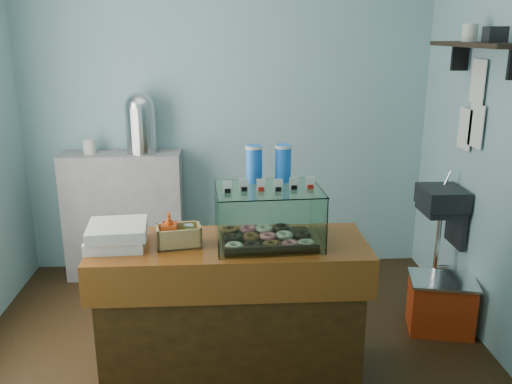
{
  "coord_description": "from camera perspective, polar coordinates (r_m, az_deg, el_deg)",
  "views": [
    {
      "loc": [
        -0.02,
        -3.19,
        2.08
      ],
      "look_at": [
        0.16,
        -0.15,
        1.18
      ],
      "focal_mm": 38.0,
      "sensor_mm": 36.0,
      "label": 1
    }
  ],
  "objects": [
    {
      "name": "display_case",
      "position": [
        3.14,
        1.23,
        -2.15
      ],
      "size": [
        0.62,
        0.47,
        0.55
      ],
      "rotation": [
        0.0,
        0.0,
        0.05
      ],
      "color": "#301D0E",
      "rests_on": "counter"
    },
    {
      "name": "condiment_crate",
      "position": [
        3.12,
        -8.39,
        -4.42
      ],
      "size": [
        0.27,
        0.19,
        0.2
      ],
      "rotation": [
        0.0,
        0.0,
        0.18
      ],
      "color": "tan",
      "rests_on": "counter"
    },
    {
      "name": "room_shell",
      "position": [
        3.22,
        -2.54,
        9.84
      ],
      "size": [
        3.54,
        3.04,
        2.82
      ],
      "color": "#83BEBF",
      "rests_on": "ground"
    },
    {
      "name": "back_shelf",
      "position": [
        4.84,
        -13.66,
        -2.39
      ],
      "size": [
        1.0,
        0.32,
        1.1
      ],
      "primitive_type": "cube",
      "color": "#99999C",
      "rests_on": "ground"
    },
    {
      "name": "pastry_boxes",
      "position": [
        3.2,
        -14.42,
        -4.39
      ],
      "size": [
        0.36,
        0.36,
        0.13
      ],
      "rotation": [
        0.0,
        0.0,
        0.04
      ],
      "color": "silver",
      "rests_on": "counter"
    },
    {
      "name": "counter",
      "position": [
        3.35,
        -2.64,
        -12.42
      ],
      "size": [
        1.6,
        0.6,
        0.9
      ],
      "color": "#44280D",
      "rests_on": "ground"
    },
    {
      "name": "ground",
      "position": [
        3.81,
        -2.6,
        -16.61
      ],
      "size": [
        3.5,
        3.5,
        0.0
      ],
      "primitive_type": "plane",
      "color": "black",
      "rests_on": "ground"
    },
    {
      "name": "red_cooler",
      "position": [
        4.19,
        18.86,
        -11.1
      ],
      "size": [
        0.52,
        0.43,
        0.4
      ],
      "rotation": [
        0.0,
        0.0,
        -0.21
      ],
      "color": "#B3300E",
      "rests_on": "ground"
    },
    {
      "name": "coffee_urn",
      "position": [
        4.62,
        -12.06,
        7.31
      ],
      "size": [
        0.28,
        0.28,
        0.51
      ],
      "color": "silver",
      "rests_on": "back_shelf"
    }
  ]
}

